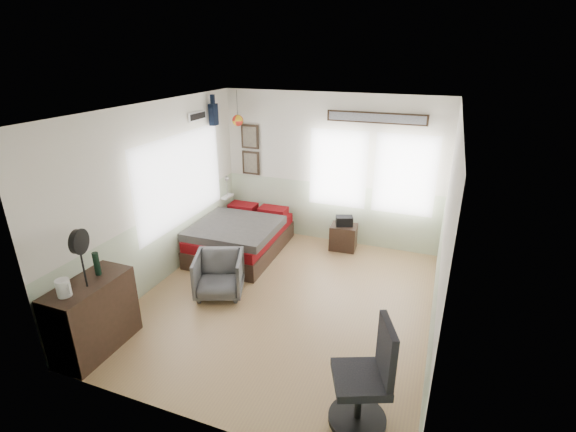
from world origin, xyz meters
name	(u,v)px	position (x,y,z in m)	size (l,w,h in m)	color
ground_plane	(285,301)	(0.00, 0.00, -0.01)	(4.00, 4.50, 0.01)	#A47C55
room_shell	(284,190)	(-0.08, 0.19, 1.61)	(4.02, 4.52, 2.71)	silver
wall_decor	(266,127)	(-1.10, 1.96, 2.10)	(3.55, 1.32, 1.44)	black
bed	(241,237)	(-1.29, 1.18, 0.29)	(1.41, 1.91, 0.60)	#37231B
dresser	(93,316)	(-1.74, -1.74, 0.45)	(0.48, 1.00, 0.90)	#37231B
armchair	(219,275)	(-0.96, -0.16, 0.31)	(0.67, 0.69, 0.63)	#525256
nightstand	(343,237)	(0.37, 1.95, 0.23)	(0.46, 0.36, 0.46)	#37231B
task_chair	(367,384)	(1.48, -1.67, 0.46)	(0.65, 0.65, 1.13)	black
kettle	(64,288)	(-1.74, -2.02, 1.00)	(0.17, 0.15, 0.20)	silver
bottle	(97,264)	(-1.75, -1.54, 1.04)	(0.07, 0.07, 0.28)	black
stand_fan	(79,243)	(-1.66, -1.79, 1.44)	(0.14, 0.28, 0.70)	black
black_bag	(344,221)	(0.37, 1.95, 0.54)	(0.29, 0.19, 0.17)	black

